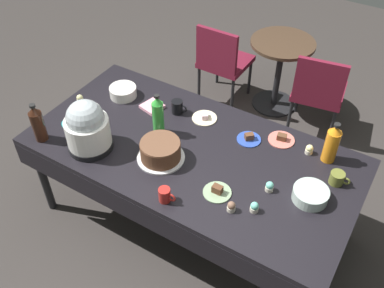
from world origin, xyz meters
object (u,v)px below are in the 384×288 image
Objects in this scene: glass_salad_bowl at (310,195)px; coffee_mug_red at (165,195)px; ceramic_snack_bowl at (123,92)px; soda_bottle_cola at (38,123)px; dessert_plate_cream at (204,117)px; dessert_plate_cobalt at (249,138)px; round_cafe_table at (280,62)px; coffee_mug_olive at (337,178)px; cupcake_vanilla at (254,207)px; coffee_mug_black at (177,107)px; dessert_plate_coral at (281,139)px; potluck_table at (192,156)px; soda_bottle_orange_juice at (332,144)px; cupcake_rose at (270,187)px; frosted_layer_cake at (161,151)px; maroon_chair_right at (319,90)px; cupcake_mint at (231,207)px; dessert_plate_sage at (217,191)px; maroon_chair_left at (222,59)px; dessert_plate_teal at (71,122)px; cupcake_berry at (80,99)px; soda_bottle_lime_soda at (158,116)px; cupcake_lemon at (309,149)px; slow_cooker at (87,127)px.

glass_salad_bowl is 1.88× the size of coffee_mug_red.
ceramic_snack_bowl is 0.70× the size of soda_bottle_cola.
dessert_plate_cobalt is (0.37, -0.04, 0.00)m from dessert_plate_cream.
dessert_plate_cream is at bearing 173.85° from dessert_plate_cobalt.
round_cafe_table is (-0.14, 2.15, -0.30)m from coffee_mug_red.
coffee_mug_olive is at bearing 38.97° from coffee_mug_red.
ceramic_snack_bowl is 1.42m from cupcake_vanilla.
coffee_mug_black is at bearing 48.67° from soda_bottle_cola.
cupcake_vanilla reaches higher than dessert_plate_coral.
soda_bottle_orange_juice reaches higher than potluck_table.
cupcake_rose is (1.34, -0.30, -0.01)m from ceramic_snack_bowl.
frosted_layer_cake reaches higher than ceramic_snack_bowl.
coffee_mug_black is 1.41m from maroon_chair_right.
ceramic_snack_bowl is 1.13× the size of dessert_plate_coral.
cupcake_mint is at bearing -150.29° from cupcake_vanilla.
glass_salad_bowl is at bearing -19.77° from dessert_plate_cream.
dessert_plate_sage is 0.20× the size of maroon_chair_right.
cupcake_vanilla is at bearing -80.96° from dessert_plate_coral.
maroon_chair_left is 1.00× the size of maroon_chair_right.
dessert_plate_cream is (0.78, 0.54, -0.00)m from dessert_plate_teal.
cupcake_berry is at bearing 179.76° from glass_salad_bowl.
soda_bottle_lime_soda is at bearing 22.66° from dessert_plate_teal.
dessert_plate_coral is at bearing 130.95° from glass_salad_bowl.
cupcake_vanilla is (1.56, -0.26, 0.00)m from cupcake_berry.
coffee_mug_olive is 1.95m from maroon_chair_left.
cupcake_vanilla and cupcake_rose have the same top height.
soda_bottle_orange_juice is (0.34, 0.70, 0.11)m from cupcake_mint.
maroon_chair_left reaches higher than cupcake_mint.
ceramic_snack_bowl is 0.32m from cupcake_berry.
dessert_plate_teal is 0.45× the size of soda_bottle_lime_soda.
potluck_table is 0.63m from cupcake_vanilla.
glass_salad_bowl is at bearing -69.14° from cupcake_lemon.
cupcake_lemon is 0.63m from cupcake_vanilla.
ceramic_snack_bowl is 1.09m from coffee_mug_red.
cupcake_mint reaches higher than dessert_plate_sage.
dessert_plate_sage is 0.74m from coffee_mug_olive.
soda_bottle_orange_juice is 2.37× the size of coffee_mug_black.
soda_bottle_lime_soda is (0.64, 0.47, 0.01)m from soda_bottle_cola.
frosted_layer_cake is 4.62× the size of cupcake_berry.
coffee_mug_black is at bearing 64.27° from slow_cooker.
cupcake_rose is (0.01, 0.19, 0.00)m from cupcake_vanilla.
potluck_table is 0.80m from ceramic_snack_bowl.
dessert_plate_coral is at bearing 65.98° from coffee_mug_red.
frosted_layer_cake is 0.83m from dessert_plate_coral.
dessert_plate_cobalt is 0.46m from cupcake_rose.
dessert_plate_teal reaches higher than round_cafe_table.
maroon_chair_left is at bearing 73.56° from cupcake_berry.
coffee_mug_black is at bearing 5.63° from ceramic_snack_bowl.
dessert_plate_sage is 0.58× the size of soda_bottle_orange_juice.
cupcake_rose is 0.94m from coffee_mug_black.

